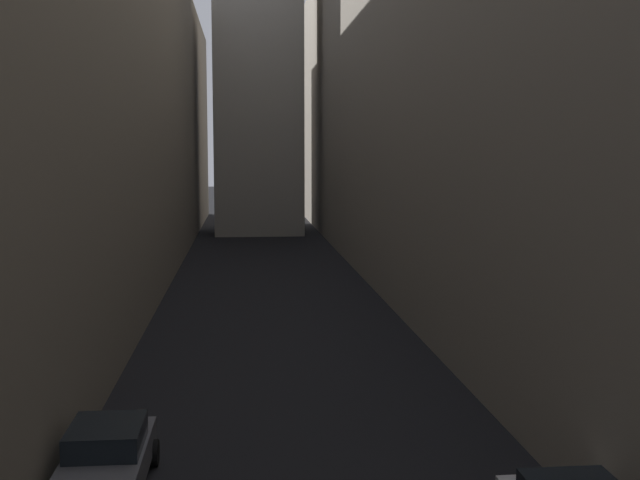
{
  "coord_description": "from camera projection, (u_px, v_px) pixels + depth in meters",
  "views": [
    {
      "loc": [
        -1.4,
        9.03,
        7.34
      ],
      "look_at": [
        0.0,
        23.58,
        5.72
      ],
      "focal_mm": 44.76,
      "sensor_mm": 36.0,
      "label": 1
    }
  ],
  "objects": [
    {
      "name": "ground_plane",
      "position": [
        273.0,
        301.0,
        39.49
      ],
      "size": [
        264.0,
        264.0,
        0.0
      ],
      "primitive_type": "plane",
      "color": "black"
    },
    {
      "name": "building_block_right",
      "position": [
        510.0,
        67.0,
        41.37
      ],
      "size": [
        13.97,
        108.0,
        23.49
      ],
      "primitive_type": "cube",
      "color": "gray",
      "rests_on": "ground"
    },
    {
      "name": "parked_car_left_far",
      "position": [
        106.0,
        459.0,
        17.12
      ],
      "size": [
        1.9,
        4.39,
        1.5
      ],
      "rotation": [
        0.0,
        0.0,
        1.57
      ],
      "color": "#4C4C51",
      "rests_on": "ground"
    },
    {
      "name": "building_block_left",
      "position": [
        33.0,
        96.0,
        39.25
      ],
      "size": [
        12.32,
        108.0,
        20.12
      ],
      "primitive_type": "cube",
      "color": "#756B5B",
      "rests_on": "ground"
    }
  ]
}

